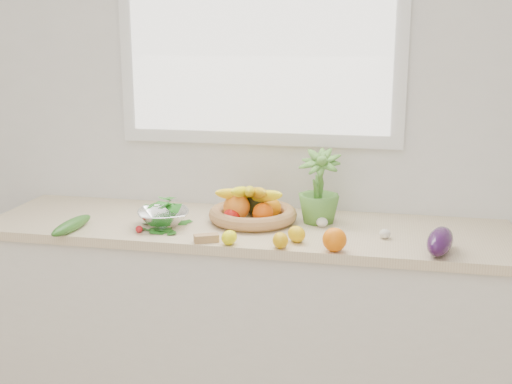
% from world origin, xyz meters
% --- Properties ---
extents(back_wall, '(4.50, 0.02, 2.70)m').
position_xyz_m(back_wall, '(0.00, 2.25, 1.35)').
color(back_wall, white).
rests_on(back_wall, ground).
extents(counter_cabinet, '(2.20, 0.58, 0.86)m').
position_xyz_m(counter_cabinet, '(0.00, 1.95, 0.43)').
color(counter_cabinet, silver).
rests_on(counter_cabinet, ground).
extents(countertop, '(2.24, 0.62, 0.04)m').
position_xyz_m(countertop, '(0.00, 1.95, 0.88)').
color(countertop, beige).
rests_on(countertop, counter_cabinet).
extents(window_frame, '(1.30, 0.03, 1.10)m').
position_xyz_m(window_frame, '(0.00, 2.23, 1.75)').
color(window_frame, white).
rests_on(window_frame, back_wall).
extents(window_pane, '(1.18, 0.01, 0.98)m').
position_xyz_m(window_pane, '(0.00, 2.21, 1.75)').
color(window_pane, white).
rests_on(window_pane, window_frame).
extents(orange_loose, '(0.09, 0.09, 0.09)m').
position_xyz_m(orange_loose, '(0.40, 1.67, 0.95)').
color(orange_loose, orange).
rests_on(orange_loose, countertop).
extents(lemon_a, '(0.08, 0.09, 0.06)m').
position_xyz_m(lemon_a, '(0.20, 1.67, 0.93)').
color(lemon_a, '#E3A60C').
rests_on(lemon_a, countertop).
extents(lemon_b, '(0.08, 0.09, 0.06)m').
position_xyz_m(lemon_b, '(-0.00, 1.67, 0.93)').
color(lemon_b, '#FDF60D').
rests_on(lemon_b, countertop).
extents(lemon_c, '(0.10, 0.10, 0.06)m').
position_xyz_m(lemon_c, '(0.25, 1.75, 0.93)').
color(lemon_c, '#E6B40C').
rests_on(lemon_c, countertop).
extents(apple, '(0.08, 0.08, 0.07)m').
position_xyz_m(apple, '(-0.05, 1.92, 0.94)').
color(apple, red).
rests_on(apple, countertop).
extents(ginger, '(0.10, 0.08, 0.03)m').
position_xyz_m(ginger, '(-0.10, 1.68, 0.92)').
color(ginger, tan).
rests_on(ginger, countertop).
extents(garlic_a, '(0.06, 0.06, 0.05)m').
position_xyz_m(garlic_a, '(0.40, 1.82, 0.92)').
color(garlic_a, beige).
rests_on(garlic_a, countertop).
extents(garlic_b, '(0.06, 0.06, 0.04)m').
position_xyz_m(garlic_b, '(0.33, 1.98, 0.92)').
color(garlic_b, white).
rests_on(garlic_b, countertop).
extents(garlic_c, '(0.05, 0.05, 0.04)m').
position_xyz_m(garlic_c, '(0.59, 1.87, 0.92)').
color(garlic_c, silver).
rests_on(garlic_c, countertop).
extents(eggplant, '(0.14, 0.25, 0.09)m').
position_xyz_m(eggplant, '(0.79, 1.73, 0.95)').
color(eggplant, '#31103E').
rests_on(eggplant, countertop).
extents(cucumber, '(0.08, 0.29, 0.05)m').
position_xyz_m(cucumber, '(-0.68, 1.71, 0.93)').
color(cucumber, '#175117').
rests_on(cucumber, countertop).
extents(radish, '(0.04, 0.04, 0.03)m').
position_xyz_m(radish, '(-0.40, 1.74, 0.91)').
color(radish, '#B4161B').
rests_on(radish, countertop).
extents(potted_herb, '(0.20, 0.20, 0.33)m').
position_xyz_m(potted_herb, '(0.30, 2.05, 1.05)').
color(potted_herb, '#508C32').
rests_on(potted_herb, countertop).
extents(fruit_basket, '(0.44, 0.44, 0.19)m').
position_xyz_m(fruit_basket, '(0.02, 2.00, 0.95)').
color(fruit_basket, '#AD844D').
rests_on(fruit_basket, countertop).
extents(colander_with_spinach, '(0.28, 0.28, 0.12)m').
position_xyz_m(colander_with_spinach, '(-0.33, 1.85, 0.96)').
color(colander_with_spinach, white).
rests_on(colander_with_spinach, countertop).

